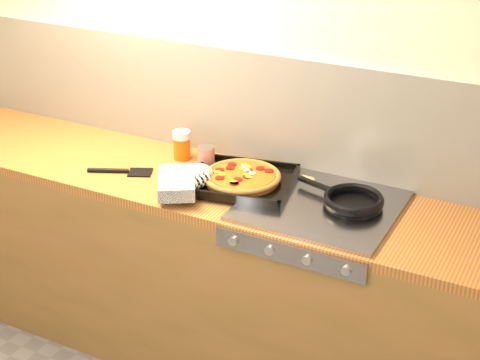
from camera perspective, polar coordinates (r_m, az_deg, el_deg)
The scene contains 9 objects.
room_shell at distance 3.23m, azimuth 0.94°, elevation 5.66°, with size 3.20×3.20×3.20m.
counter_run at distance 3.32m, azimuth -1.38°, elevation -7.31°, with size 3.20×0.62×0.90m.
stovetop at distance 2.93m, azimuth 6.28°, elevation -2.02°, with size 0.60×0.56×0.02m, color gray.
pizza_on_tray at distance 3.04m, azimuth -1.22°, elevation 0.12°, with size 0.57×0.56×0.07m.
frying_pan at distance 2.91m, azimuth 8.71°, elevation -1.61°, with size 0.42×0.30×0.04m.
tomato_can at distance 3.21m, azimuth -2.63°, elevation 1.73°, with size 0.10×0.10×0.11m.
juice_glass at distance 3.32m, azimuth -4.54°, elevation 2.75°, with size 0.09×0.09×0.13m.
wooden_spoon at distance 3.18m, azimuth 4.18°, elevation 0.54°, with size 0.30×0.11×0.02m.
black_spatula at distance 3.24m, azimuth -9.19°, elevation 0.68°, with size 0.28×0.16×0.02m.
Camera 1 is at (1.35, -1.33, 2.26)m, focal length 55.00 mm.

